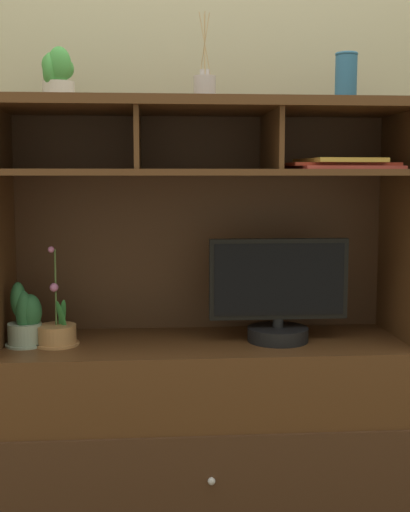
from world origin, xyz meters
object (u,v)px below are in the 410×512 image
object	(u,v)px
potted_orchid	(57,334)
potted_succulent	(57,76)
tv_monitor	(278,297)
diffuser_bottle	(205,88)
magazine_stack_left	(340,165)
potted_fern	(25,319)
ceramic_vase	(346,78)
media_console	(205,373)

from	to	relation	value
potted_orchid	potted_succulent	bearing A→B (deg)	43.59
tv_monitor	diffuser_bottle	distance (m)	0.73
tv_monitor	diffuser_bottle	xyz separation A→B (m)	(-0.24, 0.05, 0.68)
potted_orchid	magazine_stack_left	size ratio (longest dim) A/B	0.91
potted_orchid	diffuser_bottle	distance (m)	0.93
potted_fern	potted_succulent	size ratio (longest dim) A/B	1.30
ceramic_vase	diffuser_bottle	bearing A→B (deg)	179.24
tv_monitor	potted_orchid	distance (m)	0.74
diffuser_bottle	ceramic_vase	distance (m)	0.47
tv_monitor	diffuser_bottle	bearing A→B (deg)	168.59
media_console	ceramic_vase	world-z (taller)	ceramic_vase
magazine_stack_left	diffuser_bottle	distance (m)	0.51
potted_orchid	magazine_stack_left	distance (m)	1.08
magazine_stack_left	ceramic_vase	size ratio (longest dim) A/B	2.21
magazine_stack_left	potted_succulent	xyz separation A→B (m)	(-0.91, 0.02, 0.28)
potted_orchid	potted_fern	xyz separation A→B (m)	(-0.10, -0.00, 0.05)
tv_monitor	media_console	bearing A→B (deg)	170.19
ceramic_vase	potted_succulent	bearing A→B (deg)	-178.85
potted_orchid	magazine_stack_left	xyz separation A→B (m)	(0.93, -0.01, 0.55)
ceramic_vase	potted_fern	bearing A→B (deg)	-177.94
magazine_stack_left	diffuser_bottle	size ratio (longest dim) A/B	1.27
media_console	magazine_stack_left	bearing A→B (deg)	-5.52
magazine_stack_left	ceramic_vase	world-z (taller)	ceramic_vase
tv_monitor	potted_orchid	size ratio (longest dim) A/B	1.41
diffuser_bottle	potted_succulent	size ratio (longest dim) A/B	1.76
magazine_stack_left	potted_succulent	bearing A→B (deg)	178.44
diffuser_bottle	potted_fern	bearing A→B (deg)	-175.71
potted_orchid	ceramic_vase	size ratio (longest dim) A/B	2.01
media_console	potted_orchid	distance (m)	0.51
potted_fern	diffuser_bottle	world-z (taller)	diffuser_bottle
diffuser_bottle	potted_succulent	distance (m)	0.47
diffuser_bottle	potted_orchid	bearing A→B (deg)	-174.95
potted_fern	potted_succulent	distance (m)	0.78
potted_orchid	media_console	bearing A→B (deg)	4.23
tv_monitor	potted_orchid	world-z (taller)	tv_monitor
diffuser_bottle	ceramic_vase	size ratio (longest dim) A/B	1.75
media_console	potted_orchid	xyz separation A→B (m)	(-0.49, -0.04, 0.15)
media_console	diffuser_bottle	bearing A→B (deg)	90.00
potted_orchid	potted_succulent	distance (m)	0.83
potted_succulent	potted_orchid	bearing A→B (deg)	-136.41
media_console	magazine_stack_left	distance (m)	0.83
media_console	potted_orchid	world-z (taller)	media_console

